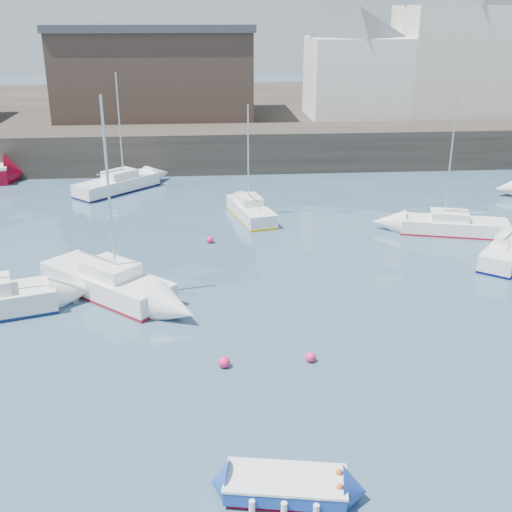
{
  "coord_description": "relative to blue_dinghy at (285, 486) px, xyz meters",
  "views": [
    {
      "loc": [
        -2.17,
        -13.93,
        11.6
      ],
      "look_at": [
        0.0,
        12.0,
        1.5
      ],
      "focal_mm": 45.0,
      "sensor_mm": 36.0,
      "label": 1
    }
  ],
  "objects": [
    {
      "name": "warehouse",
      "position": [
        -5.66,
        44.05,
        6.29
      ],
      "size": [
        16.4,
        10.4,
        7.6
      ],
      "color": "#3D2D26",
      "rests_on": "land_strip"
    },
    {
      "name": "quay_wall",
      "position": [
        0.34,
        36.05,
        1.17
      ],
      "size": [
        90.0,
        5.0,
        3.0
      ],
      "primitive_type": "cube",
      "color": "#28231E",
      "rests_on": "ground"
    },
    {
      "name": "water",
      "position": [
        0.34,
        1.05,
        -0.33
      ],
      "size": [
        220.0,
        220.0,
        0.0
      ],
      "primitive_type": "plane",
      "color": "#2D4760",
      "rests_on": "ground"
    },
    {
      "name": "bldg_east_d",
      "position": [
        11.34,
        42.55,
        7.04
      ],
      "size": [
        11.14,
        11.14,
        8.95
      ],
      "color": "white",
      "rests_on": "land_strip"
    },
    {
      "name": "bldg_east_a",
      "position": [
        20.34,
        43.05,
        8.48
      ],
      "size": [
        13.36,
        13.36,
        11.8
      ],
      "color": "beige",
      "rests_on": "land_strip"
    },
    {
      "name": "sailboat_c",
      "position": [
        12.91,
        15.26,
        0.16
      ],
      "size": [
        4.31,
        4.75,
        6.42
      ],
      "color": "white",
      "rests_on": "ground"
    },
    {
      "name": "buoy_mid",
      "position": [
        1.71,
        6.54,
        -0.33
      ],
      "size": [
        0.37,
        0.37,
        0.37
      ],
      "primitive_type": "sphere",
      "color": "#FF2263",
      "rests_on": "ground"
    },
    {
      "name": "blue_dinghy",
      "position": [
        0.0,
        0.0,
        0.0
      ],
      "size": [
        3.27,
        1.9,
        0.59
      ],
      "color": "maroon",
      "rests_on": "ground"
    },
    {
      "name": "land_strip",
      "position": [
        0.34,
        54.05,
        1.07
      ],
      "size": [
        90.0,
        32.0,
        2.8
      ],
      "primitive_type": "cube",
      "color": "#28231E",
      "rests_on": "ground"
    },
    {
      "name": "sailboat_d",
      "position": [
        11.76,
        19.5,
        0.12
      ],
      "size": [
        6.04,
        3.29,
        7.35
      ],
      "color": "white",
      "rests_on": "ground"
    },
    {
      "name": "buoy_near",
      "position": [
        -1.32,
        6.41,
        -0.33
      ],
      "size": [
        0.41,
        0.41,
        0.41
      ],
      "primitive_type": "sphere",
      "color": "#FF2263",
      "rests_on": "ground"
    },
    {
      "name": "sailboat_h",
      "position": [
        -7.65,
        29.75,
        0.18
      ],
      "size": [
        5.61,
        5.65,
        7.77
      ],
      "color": "white",
      "rests_on": "ground"
    },
    {
      "name": "sailboat_f",
      "position": [
        0.88,
        23.17,
        0.13
      ],
      "size": [
        2.72,
        5.27,
        6.55
      ],
      "color": "white",
      "rests_on": "ground"
    },
    {
      "name": "sailboat_b",
      "position": [
        -6.11,
        12.91,
        0.23
      ],
      "size": [
        6.29,
        6.04,
        8.51
      ],
      "color": "white",
      "rests_on": "ground"
    },
    {
      "name": "buoy_far",
      "position": [
        -1.6,
        19.04,
        -0.33
      ],
      "size": [
        0.38,
        0.38,
        0.38
      ],
      "primitive_type": "sphere",
      "color": "#FF2263",
      "rests_on": "ground"
    }
  ]
}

